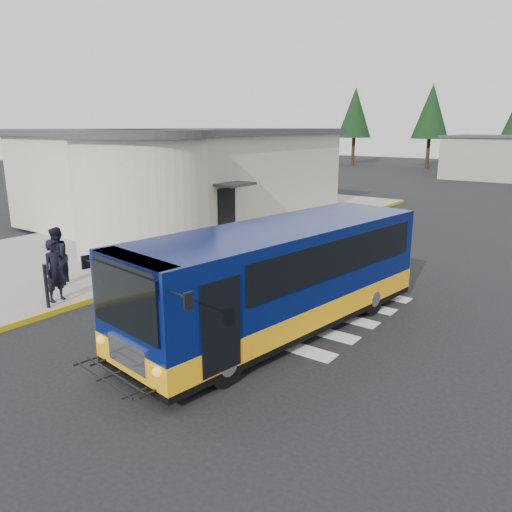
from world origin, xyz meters
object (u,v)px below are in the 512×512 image
Objects in this scene: transit_bus at (280,282)px; pedestrian_b at (57,256)px; pedestrian_a at (55,271)px; bollard at (46,286)px.

transit_bus is 5.24× the size of pedestrian_b.
pedestrian_a is 0.65m from bollard.
bollard is (-5.88, -2.87, -0.52)m from transit_bus.
transit_bus is at bearing -72.84° from pedestrian_a.
transit_bus is at bearing 59.27° from pedestrian_b.
transit_bus is 7.67m from pedestrian_b.
bollard is at bearing -146.66° from transit_bus.
transit_bus is 5.40× the size of pedestrian_a.
bollard is (1.63, -1.37, -0.31)m from pedestrian_b.
pedestrian_b is 2.16m from bollard.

